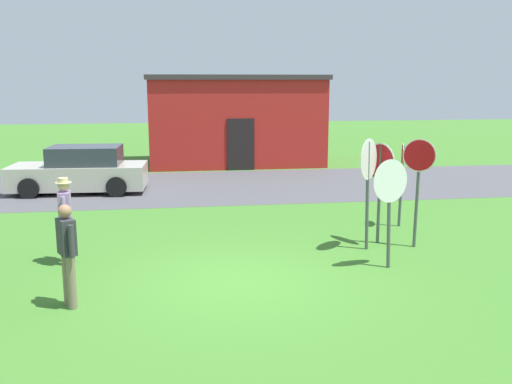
% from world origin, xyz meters
% --- Properties ---
extents(ground_plane, '(80.00, 80.00, 0.00)m').
position_xyz_m(ground_plane, '(0.00, 0.00, 0.00)').
color(ground_plane, '#3D7528').
extents(street_asphalt, '(60.00, 6.40, 0.01)m').
position_xyz_m(street_asphalt, '(0.00, 9.52, 0.00)').
color(street_asphalt, '#4C4C51').
rests_on(street_asphalt, ground).
extents(building_background, '(7.51, 4.41, 3.83)m').
position_xyz_m(building_background, '(1.61, 15.06, 1.92)').
color(building_background, '#B2231E').
rests_on(building_background, ground).
extents(parked_car_on_street, '(4.39, 2.19, 1.51)m').
position_xyz_m(parked_car_on_street, '(-4.11, 9.13, 0.69)').
color(parked_car_on_street, '#B7B2A3').
rests_on(parked_car_on_street, ground).
extents(stop_sign_rear_right, '(0.80, 0.34, 2.13)m').
position_xyz_m(stop_sign_rear_right, '(3.00, 0.44, 1.46)').
color(stop_sign_rear_right, '#474C4C').
rests_on(stop_sign_rear_right, ground).
extents(stop_sign_leaning_right, '(0.59, 0.46, 2.38)m').
position_xyz_m(stop_sign_leaning_right, '(4.13, 1.69, 1.61)').
color(stop_sign_leaning_right, '#474C4C').
rests_on(stop_sign_leaning_right, ground).
extents(stop_sign_low_front, '(0.33, 0.82, 2.26)m').
position_xyz_m(stop_sign_low_front, '(3.41, 2.06, 1.56)').
color(stop_sign_low_front, '#474C4C').
rests_on(stop_sign_low_front, ground).
extents(stop_sign_far_back, '(0.60, 0.68, 2.41)m').
position_xyz_m(stop_sign_far_back, '(2.99, 1.65, 1.67)').
color(stop_sign_far_back, '#474C4C').
rests_on(stop_sign_far_back, ground).
extents(stop_sign_nearest, '(0.23, 0.59, 2.09)m').
position_xyz_m(stop_sign_nearest, '(4.48, 3.41, 1.39)').
color(stop_sign_nearest, '#474C4C').
rests_on(stop_sign_nearest, ground).
extents(person_near_signs, '(0.32, 0.57, 1.74)m').
position_xyz_m(person_near_signs, '(-3.23, 1.56, 0.98)').
color(person_near_signs, '#2D2D33').
rests_on(person_near_signs, ground).
extents(person_in_dark_shirt, '(0.36, 0.52, 1.69)m').
position_xyz_m(person_in_dark_shirt, '(-2.80, -0.71, 0.95)').
color(person_in_dark_shirt, '#7A6B56').
rests_on(person_in_dark_shirt, ground).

